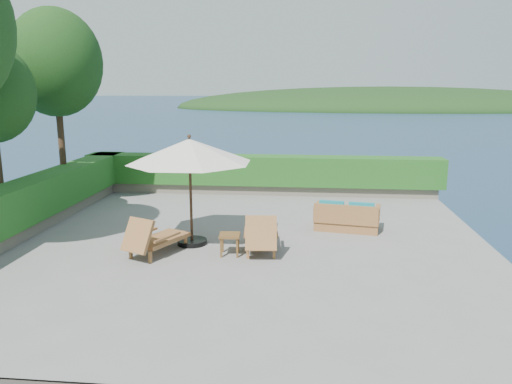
# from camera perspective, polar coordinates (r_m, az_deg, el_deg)

# --- Properties ---
(ground) EXTENTS (12.00, 12.00, 0.00)m
(ground) POSITION_cam_1_polar(r_m,az_deg,el_deg) (12.23, -1.78, -5.80)
(ground) COLOR gray
(ground) RESTS_ON ground
(foundation) EXTENTS (12.00, 12.00, 3.00)m
(foundation) POSITION_cam_1_polar(r_m,az_deg,el_deg) (12.79, -1.74, -12.42)
(foundation) COLOR #5A5148
(foundation) RESTS_ON ocean
(ocean) EXTENTS (600.00, 600.00, 0.00)m
(ocean) POSITION_cam_1_polar(r_m,az_deg,el_deg) (13.46, -1.70, -18.05)
(ocean) COLOR #142740
(ocean) RESTS_ON ground
(offshore_island) EXTENTS (126.00, 57.60, 12.60)m
(offshore_island) POSITION_cam_1_polar(r_m,az_deg,el_deg) (153.48, 14.74, 9.24)
(offshore_island) COLOR black
(offshore_island) RESTS_ON ocean
(planter_wall_far) EXTENTS (12.00, 0.60, 0.36)m
(planter_wall_far) POSITION_cam_1_polar(r_m,az_deg,el_deg) (17.57, 0.60, 0.37)
(planter_wall_far) COLOR #726C5B
(planter_wall_far) RESTS_ON ground
(planter_wall_left) EXTENTS (0.60, 12.00, 0.36)m
(planter_wall_left) POSITION_cam_1_polar(r_m,az_deg,el_deg) (14.03, -25.16, -3.85)
(planter_wall_left) COLOR #726C5B
(planter_wall_left) RESTS_ON ground
(hedge_far) EXTENTS (12.40, 0.90, 1.00)m
(hedge_far) POSITION_cam_1_polar(r_m,az_deg,el_deg) (17.44, 0.60, 2.52)
(hedge_far) COLOR #1D4513
(hedge_far) RESTS_ON planter_wall_far
(hedge_left) EXTENTS (0.90, 12.40, 1.00)m
(hedge_left) POSITION_cam_1_polar(r_m,az_deg,el_deg) (13.87, -25.40, -1.19)
(hedge_left) COLOR #1D4513
(hedge_left) RESTS_ON planter_wall_left
(tree_far) EXTENTS (2.80, 2.80, 6.03)m
(tree_far) POSITION_cam_1_polar(r_m,az_deg,el_deg) (16.56, -21.98, 13.50)
(tree_far) COLOR #412C19
(tree_far) RESTS_ON ground
(patio_umbrella) EXTENTS (3.83, 3.83, 2.65)m
(patio_umbrella) POSITION_cam_1_polar(r_m,az_deg,el_deg) (11.72, -7.61, 4.55)
(patio_umbrella) COLOR black
(patio_umbrella) RESTS_ON ground
(lounge_left) EXTENTS (1.29, 1.77, 0.94)m
(lounge_left) POSITION_cam_1_polar(r_m,az_deg,el_deg) (11.48, -11.57, -5.19)
(lounge_left) COLOR olive
(lounge_left) RESTS_ON ground
(lounge_right) EXTENTS (0.85, 1.73, 0.97)m
(lounge_right) POSITION_cam_1_polar(r_m,az_deg,el_deg) (11.46, 0.56, -4.92)
(lounge_right) COLOR olive
(lounge_right) RESTS_ON ground
(side_table) EXTENTS (0.49, 0.49, 0.49)m
(side_table) POSITION_cam_1_polar(r_m,az_deg,el_deg) (11.26, -3.03, -5.25)
(side_table) COLOR brown
(side_table) RESTS_ON ground
(wicker_loveseat) EXTENTS (1.79, 1.13, 0.82)m
(wicker_loveseat) POSITION_cam_1_polar(r_m,az_deg,el_deg) (13.39, 10.33, -2.98)
(wicker_loveseat) COLOR olive
(wicker_loveseat) RESTS_ON ground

